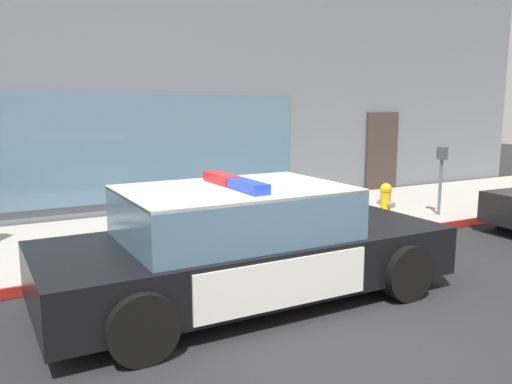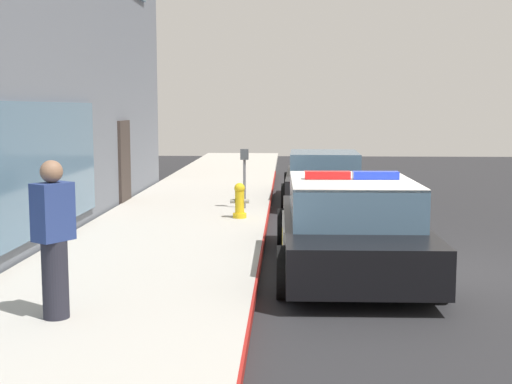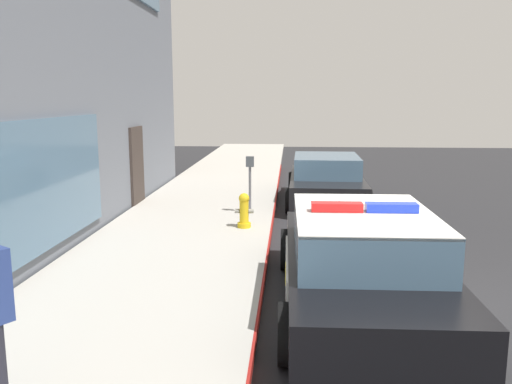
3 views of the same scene
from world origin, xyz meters
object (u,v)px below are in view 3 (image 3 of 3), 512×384
at_px(police_cruiser, 360,261).
at_px(car_down_street, 326,180).
at_px(fire_hydrant, 244,211).
at_px(parking_meter, 250,174).

height_order(police_cruiser, car_down_street, police_cruiser).
distance_m(fire_hydrant, parking_meter, 1.49).
distance_m(police_cruiser, parking_meter, 5.61).
relative_size(car_down_street, parking_meter, 3.29).
distance_m(police_cruiser, fire_hydrant, 4.34).
bearing_deg(parking_meter, car_down_street, -41.45).
distance_m(fire_hydrant, car_down_street, 4.01).
bearing_deg(car_down_street, police_cruiser, -178.89).
bearing_deg(parking_meter, police_cruiser, -160.39).
height_order(police_cruiser, parking_meter, police_cruiser).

